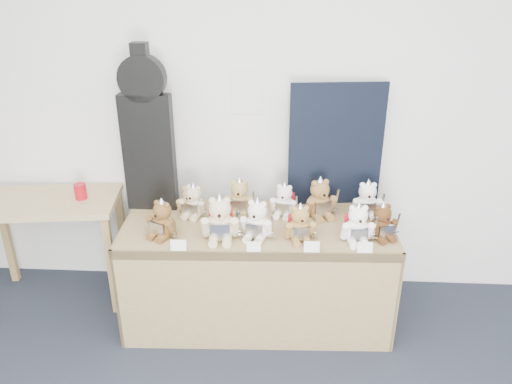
# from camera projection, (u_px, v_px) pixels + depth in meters

# --- Properties ---
(room_shell) EXTENTS (6.00, 6.00, 6.00)m
(room_shell) POSITION_uv_depth(u_px,v_px,m) (247.00, 92.00, 3.35)
(room_shell) COLOR silver
(room_shell) RESTS_ON floor
(display_table) EXTENTS (1.77, 0.79, 0.73)m
(display_table) POSITION_uv_depth(u_px,v_px,m) (257.00, 250.00, 3.24)
(display_table) COLOR olive
(display_table) RESTS_ON floor
(side_table) EXTENTS (1.00, 0.64, 0.79)m
(side_table) POSITION_uv_depth(u_px,v_px,m) (50.00, 216.00, 3.48)
(side_table) COLOR tan
(side_table) RESTS_ON floor
(guitar_case) EXTENTS (0.34, 0.10, 1.11)m
(guitar_case) POSITION_uv_depth(u_px,v_px,m) (147.00, 132.00, 3.24)
(guitar_case) COLOR black
(guitar_case) RESTS_ON display_table
(navy_board) EXTENTS (0.64, 0.10, 0.85)m
(navy_board) POSITION_uv_depth(u_px,v_px,m) (336.00, 146.00, 3.35)
(navy_board) COLOR black
(navy_board) RESTS_ON display_table
(red_cup) EXTENTS (0.08, 0.08, 0.11)m
(red_cup) POSITION_uv_depth(u_px,v_px,m) (80.00, 191.00, 3.42)
(red_cup) COLOR #AA0B16
(red_cup) RESTS_ON side_table
(teddy_front_far_left) EXTENTS (0.21, 0.21, 0.27)m
(teddy_front_far_left) POSITION_uv_depth(u_px,v_px,m) (162.00, 220.00, 3.05)
(teddy_front_far_left) COLOR brown
(teddy_front_far_left) RESTS_ON display_table
(teddy_front_left) EXTENTS (0.26, 0.22, 0.32)m
(teddy_front_left) POSITION_uv_depth(u_px,v_px,m) (220.00, 220.00, 3.01)
(teddy_front_left) COLOR beige
(teddy_front_left) RESTS_ON display_table
(teddy_front_centre) EXTENTS (0.23, 0.21, 0.28)m
(teddy_front_centre) POSITION_uv_depth(u_px,v_px,m) (257.00, 221.00, 3.03)
(teddy_front_centre) COLOR white
(teddy_front_centre) RESTS_ON display_table
(teddy_front_right) EXTENTS (0.21, 0.19, 0.26)m
(teddy_front_right) POSITION_uv_depth(u_px,v_px,m) (300.00, 224.00, 3.01)
(teddy_front_right) COLOR olive
(teddy_front_right) RESTS_ON display_table
(teddy_front_far_right) EXTENTS (0.23, 0.19, 0.28)m
(teddy_front_far_right) POSITION_uv_depth(u_px,v_px,m) (357.00, 225.00, 2.99)
(teddy_front_far_right) COLOR white
(teddy_front_far_right) RESTS_ON display_table
(teddy_front_end) EXTENTS (0.21, 0.20, 0.25)m
(teddy_front_end) POSITION_uv_depth(u_px,v_px,m) (382.00, 223.00, 3.03)
(teddy_front_end) COLOR #4D301A
(teddy_front_end) RESTS_ON display_table
(teddy_back_left) EXTENTS (0.20, 0.18, 0.25)m
(teddy_back_left) POSITION_uv_depth(u_px,v_px,m) (194.00, 202.00, 3.30)
(teddy_back_left) COLOR #C4B48F
(teddy_back_left) RESTS_ON display_table
(teddy_back_centre_left) EXTENTS (0.22, 0.18, 0.27)m
(teddy_back_centre_left) POSITION_uv_depth(u_px,v_px,m) (240.00, 198.00, 3.34)
(teddy_back_centre_left) COLOR tan
(teddy_back_centre_left) RESTS_ON display_table
(teddy_back_centre_right) EXTENTS (0.20, 0.18, 0.25)m
(teddy_back_centre_right) POSITION_uv_depth(u_px,v_px,m) (284.00, 201.00, 3.32)
(teddy_back_centre_right) COLOR white
(teddy_back_centre_right) RESTS_ON display_table
(teddy_back_right) EXTENTS (0.25, 0.23, 0.30)m
(teddy_back_right) POSITION_uv_depth(u_px,v_px,m) (320.00, 200.00, 3.29)
(teddy_back_right) COLOR olive
(teddy_back_right) RESTS_ON display_table
(teddy_back_end) EXTENTS (0.22, 0.18, 0.27)m
(teddy_back_end) POSITION_uv_depth(u_px,v_px,m) (367.00, 201.00, 3.30)
(teddy_back_end) COLOR white
(teddy_back_end) RESTS_ON display_table
(teddy_back_far_left) EXTENTS (0.19, 0.16, 0.24)m
(teddy_back_far_left) POSITION_uv_depth(u_px,v_px,m) (190.00, 202.00, 3.32)
(teddy_back_far_left) COLOR #997247
(teddy_back_far_left) RESTS_ON display_table
(entry_card_a) EXTENTS (0.09, 0.02, 0.07)m
(entry_card_a) POSITION_uv_depth(u_px,v_px,m) (178.00, 245.00, 2.92)
(entry_card_a) COLOR silver
(entry_card_a) RESTS_ON display_table
(entry_card_b) EXTENTS (0.08, 0.02, 0.06)m
(entry_card_b) POSITION_uv_depth(u_px,v_px,m) (254.00, 247.00, 2.91)
(entry_card_b) COLOR silver
(entry_card_b) RESTS_ON display_table
(entry_card_c) EXTENTS (0.09, 0.02, 0.07)m
(entry_card_c) POSITION_uv_depth(u_px,v_px,m) (312.00, 247.00, 2.90)
(entry_card_c) COLOR silver
(entry_card_c) RESTS_ON display_table
(entry_card_d) EXTENTS (0.09, 0.02, 0.06)m
(entry_card_d) POSITION_uv_depth(u_px,v_px,m) (365.00, 247.00, 2.90)
(entry_card_d) COLOR silver
(entry_card_d) RESTS_ON display_table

